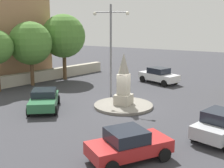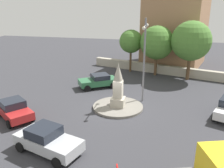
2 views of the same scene
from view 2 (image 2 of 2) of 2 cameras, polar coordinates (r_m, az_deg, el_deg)
ground_plane at (r=20.84m, az=1.41°, el=-5.64°), size 80.00×80.00×0.00m
traffic_island at (r=20.80m, az=1.41°, el=-5.40°), size 4.30×4.30×0.19m
monument at (r=20.14m, az=1.45°, el=-0.76°), size 1.12×1.12×3.76m
streetlamp at (r=21.11m, az=7.67°, el=7.22°), size 3.10×0.28×7.40m
car_red_near_island at (r=20.24m, az=-22.23°, el=-5.56°), size 3.67×4.11×1.49m
car_green_passing at (r=25.60m, az=-3.23°, el=0.78°), size 3.65×4.28×1.40m
car_silver_parked_right at (r=15.31m, az=-15.05°, el=-12.65°), size 2.98×4.55×1.58m
stone_boundary_wall at (r=31.33m, az=11.57°, el=3.44°), size 5.73×18.51×1.10m
corner_building at (r=36.03m, az=14.84°, el=12.31°), size 10.21×9.50×9.91m
tree_near_wall at (r=31.03m, az=4.50°, el=9.98°), size 2.95×2.95×5.41m
tree_mid_cluster at (r=29.81m, az=10.58°, el=9.58°), size 4.05×4.05×6.06m
tree_far_corner at (r=28.78m, az=18.20°, el=9.64°), size 4.46×4.46×6.76m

